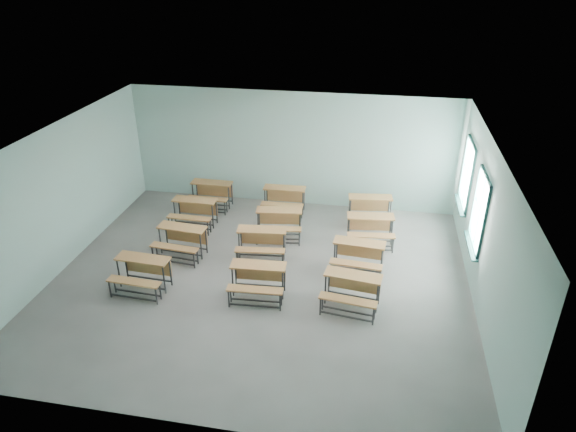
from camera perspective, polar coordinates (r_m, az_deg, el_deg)
name	(u,v)px	position (r m, az deg, el deg)	size (l,w,h in m)	color
room	(263,214)	(10.60, -2.82, 0.18)	(9.04, 8.04, 3.24)	gray
desk_unit_r0c0	(142,270)	(11.26, -15.96, -5.76)	(1.18, 0.83, 0.71)	#A9703D
desk_unit_r0c1	(258,277)	(10.63, -3.38, -6.76)	(1.18, 0.83, 0.71)	#A9703D
desk_unit_r0c2	(352,287)	(10.39, 7.09, -7.84)	(1.23, 0.90, 0.71)	#A9703D
desk_unit_r1c0	(181,237)	(12.26, -11.82, -2.35)	(1.21, 0.87, 0.71)	#A9703D
desk_unit_r1c1	(262,240)	(11.92, -2.96, -2.67)	(1.22, 0.89, 0.71)	#A9703D
desk_unit_r1c2	(358,253)	(11.50, 7.82, -4.12)	(1.20, 0.85, 0.71)	#A9703D
desk_unit_r2c0	(194,209)	(13.53, -10.42, 0.74)	(1.16, 0.80, 0.71)	#A9703D
desk_unit_r2c1	(279,220)	(12.79, -1.01, -0.41)	(1.23, 0.91, 0.71)	#A9703D
desk_unit_r2c2	(370,226)	(12.66, 9.14, -1.09)	(1.22, 0.88, 0.71)	#A9703D
desk_unit_r3c0	(211,191)	(14.49, -8.54, 2.75)	(1.15, 0.78, 0.71)	#A9703D
desk_unit_r3c1	(284,197)	(13.99, -0.44, 2.15)	(1.16, 0.80, 0.71)	#A9703D
desk_unit_r3c2	(370,206)	(13.64, 9.13, 1.08)	(1.23, 0.90, 0.71)	#A9703D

